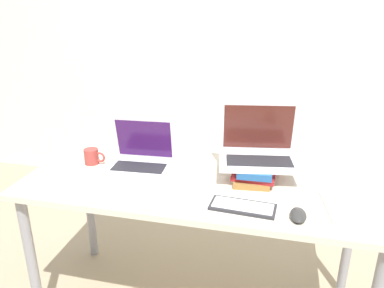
{
  "coord_description": "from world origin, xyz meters",
  "views": [
    {
      "loc": [
        0.34,
        -1.21,
        1.56
      ],
      "look_at": [
        -0.03,
        0.35,
        0.95
      ],
      "focal_mm": 35.0,
      "sensor_mm": 36.0,
      "label": 1
    }
  ],
  "objects_px": {
    "book_stack": "(254,171)",
    "laptop_on_books": "(259,149)",
    "mouse": "(298,215)",
    "laptop_left": "(141,158)",
    "wireless_keyboard": "(243,207)",
    "notepad": "(354,209)",
    "mug": "(92,156)"
  },
  "relations": [
    {
      "from": "laptop_left",
      "to": "notepad",
      "type": "xyz_separation_m",
      "value": [
        1.0,
        -0.2,
        -0.04
      ]
    },
    {
      "from": "laptop_on_books",
      "to": "mouse",
      "type": "xyz_separation_m",
      "value": [
        0.19,
        -0.36,
        -0.12
      ]
    },
    {
      "from": "laptop_on_books",
      "to": "notepad",
      "type": "relative_size",
      "value": 1.42
    },
    {
      "from": "wireless_keyboard",
      "to": "mouse",
      "type": "bearing_deg",
      "value": -6.77
    },
    {
      "from": "wireless_keyboard",
      "to": "mouse",
      "type": "xyz_separation_m",
      "value": [
        0.22,
        -0.03,
        0.01
      ]
    },
    {
      "from": "laptop_left",
      "to": "mug",
      "type": "xyz_separation_m",
      "value": [
        -0.26,
        -0.02,
        -0.01
      ]
    },
    {
      "from": "notepad",
      "to": "mug",
      "type": "xyz_separation_m",
      "value": [
        -1.26,
        0.18,
        0.04
      ]
    },
    {
      "from": "laptop_left",
      "to": "notepad",
      "type": "bearing_deg",
      "value": -11.37
    },
    {
      "from": "laptop_left",
      "to": "mouse",
      "type": "height_order",
      "value": "laptop_left"
    },
    {
      "from": "laptop_on_books",
      "to": "mouse",
      "type": "bearing_deg",
      "value": -62.91
    },
    {
      "from": "laptop_on_books",
      "to": "mug",
      "type": "bearing_deg",
      "value": -175.51
    },
    {
      "from": "mug",
      "to": "wireless_keyboard",
      "type": "bearing_deg",
      "value": -18.44
    },
    {
      "from": "wireless_keyboard",
      "to": "mouse",
      "type": "distance_m",
      "value": 0.22
    },
    {
      "from": "laptop_left",
      "to": "wireless_keyboard",
      "type": "relative_size",
      "value": 1.22
    },
    {
      "from": "book_stack",
      "to": "laptop_on_books",
      "type": "distance_m",
      "value": 0.11
    },
    {
      "from": "laptop_on_books",
      "to": "notepad",
      "type": "height_order",
      "value": "laptop_on_books"
    },
    {
      "from": "notepad",
      "to": "mug",
      "type": "height_order",
      "value": "mug"
    },
    {
      "from": "book_stack",
      "to": "laptop_on_books",
      "type": "height_order",
      "value": "laptop_on_books"
    },
    {
      "from": "wireless_keyboard",
      "to": "mouse",
      "type": "height_order",
      "value": "mouse"
    },
    {
      "from": "laptop_left",
      "to": "book_stack",
      "type": "height_order",
      "value": "laptop_left"
    },
    {
      "from": "wireless_keyboard",
      "to": "laptop_left",
      "type": "bearing_deg",
      "value": 151.8
    },
    {
      "from": "laptop_left",
      "to": "mug",
      "type": "height_order",
      "value": "laptop_left"
    },
    {
      "from": "notepad",
      "to": "mug",
      "type": "relative_size",
      "value": 2.51
    },
    {
      "from": "book_stack",
      "to": "mouse",
      "type": "distance_m",
      "value": 0.37
    },
    {
      "from": "laptop_on_books",
      "to": "wireless_keyboard",
      "type": "bearing_deg",
      "value": -95.53
    },
    {
      "from": "laptop_left",
      "to": "mouse",
      "type": "relative_size",
      "value": 2.96
    },
    {
      "from": "laptop_left",
      "to": "laptop_on_books",
      "type": "relative_size",
      "value": 0.82
    },
    {
      "from": "laptop_on_books",
      "to": "mouse",
      "type": "distance_m",
      "value": 0.43
    },
    {
      "from": "mouse",
      "to": "laptop_left",
      "type": "bearing_deg",
      "value": 157.34
    },
    {
      "from": "book_stack",
      "to": "laptop_left",
      "type": "bearing_deg",
      "value": 179.14
    },
    {
      "from": "wireless_keyboard",
      "to": "mouse",
      "type": "relative_size",
      "value": 2.43
    },
    {
      "from": "mouse",
      "to": "notepad",
      "type": "relative_size",
      "value": 0.39
    }
  ]
}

